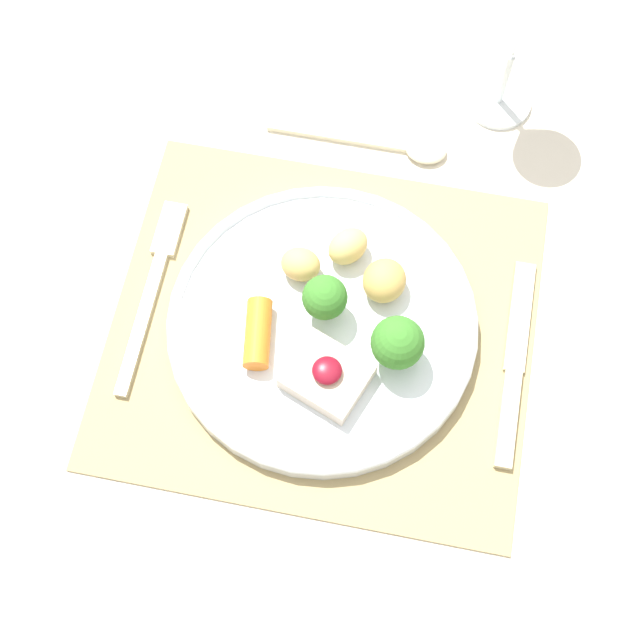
# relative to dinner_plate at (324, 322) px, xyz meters

# --- Properties ---
(ground_plane) EXTENTS (8.00, 8.00, 0.00)m
(ground_plane) POSITION_rel_dinner_plate_xyz_m (-0.00, 0.00, -0.77)
(ground_plane) COLOR brown
(dining_table) EXTENTS (1.58, 1.22, 0.75)m
(dining_table) POSITION_rel_dinner_plate_xyz_m (-0.00, 0.00, -0.09)
(dining_table) COLOR beige
(dining_table) RESTS_ON ground_plane
(placemat) EXTENTS (0.41, 0.37, 0.00)m
(placemat) POSITION_rel_dinner_plate_xyz_m (-0.00, 0.00, -0.02)
(placemat) COLOR #9E895B
(placemat) RESTS_ON dining_table
(dinner_plate) EXTENTS (0.30, 0.30, 0.08)m
(dinner_plate) POSITION_rel_dinner_plate_xyz_m (0.00, 0.00, 0.00)
(dinner_plate) COLOR silver
(dinner_plate) RESTS_ON placemat
(fork) EXTENTS (0.02, 0.21, 0.01)m
(fork) POSITION_rel_dinner_plate_xyz_m (-0.18, 0.02, -0.01)
(fork) COLOR beige
(fork) RESTS_ON placemat
(knife) EXTENTS (0.02, 0.21, 0.01)m
(knife) POSITION_rel_dinner_plate_xyz_m (0.19, -0.01, -0.01)
(knife) COLOR beige
(knife) RESTS_ON placemat
(spoon) EXTENTS (0.19, 0.04, 0.01)m
(spoon) POSITION_rel_dinner_plate_xyz_m (0.03, 0.22, -0.01)
(spoon) COLOR beige
(spoon) RESTS_ON dining_table
(wine_glass_near) EXTENTS (0.07, 0.07, 0.16)m
(wine_glass_near) POSITION_rel_dinner_plate_xyz_m (0.14, 0.30, 0.09)
(wine_glass_near) COLOR white
(wine_glass_near) RESTS_ON dining_table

